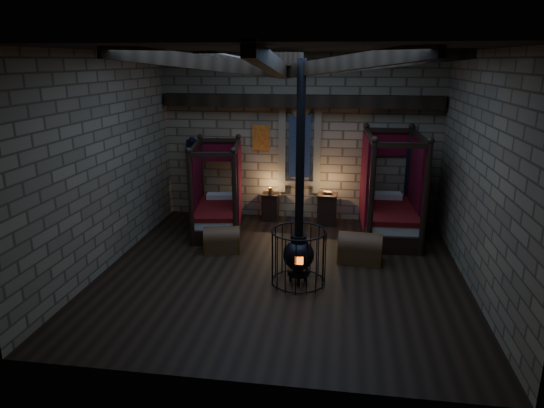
# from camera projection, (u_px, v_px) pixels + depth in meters

# --- Properties ---
(room) EXTENTS (7.02, 7.02, 4.29)m
(room) POSITION_uv_depth(u_px,v_px,m) (284.00, 76.00, 8.62)
(room) COLOR black
(room) RESTS_ON ground
(bed_left) EXTENTS (1.38, 2.18, 2.13)m
(bed_left) POSITION_uv_depth(u_px,v_px,m) (218.00, 209.00, 11.79)
(bed_left) COLOR black
(bed_left) RESTS_ON ground
(bed_right) EXTENTS (1.32, 2.37, 2.42)m
(bed_right) POSITION_uv_depth(u_px,v_px,m) (389.00, 211.00, 11.40)
(bed_right) COLOR black
(bed_right) RESTS_ON ground
(trunk_left) EXTENTS (0.86, 0.65, 0.57)m
(trunk_left) POSITION_uv_depth(u_px,v_px,m) (222.00, 240.00, 10.54)
(trunk_left) COLOR #56331B
(trunk_left) RESTS_ON ground
(trunk_right) EXTENTS (0.91, 0.62, 0.64)m
(trunk_right) POSITION_uv_depth(u_px,v_px,m) (360.00, 249.00, 9.98)
(trunk_right) COLOR #56331B
(trunk_right) RESTS_ON ground
(nightstand_left) EXTENTS (0.45, 0.43, 0.87)m
(nightstand_left) POSITION_uv_depth(u_px,v_px,m) (270.00, 206.00, 12.57)
(nightstand_left) COLOR black
(nightstand_left) RESTS_ON ground
(nightstand_right) EXTENTS (0.52, 0.50, 0.87)m
(nightstand_right) POSITION_uv_depth(u_px,v_px,m) (327.00, 209.00, 12.22)
(nightstand_right) COLOR black
(nightstand_right) RESTS_ON ground
(stove) EXTENTS (1.02, 1.02, 4.05)m
(stove) POSITION_uv_depth(u_px,v_px,m) (299.00, 252.00, 8.92)
(stove) COLOR black
(stove) RESTS_ON ground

